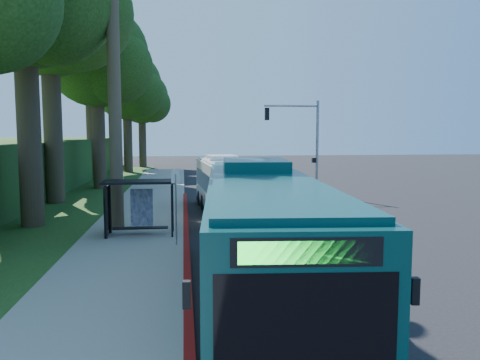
{
  "coord_description": "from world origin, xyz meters",
  "views": [
    {
      "loc": [
        -5.07,
        -23.83,
        4.65
      ],
      "look_at": [
        -2.07,
        1.0,
        2.11
      ],
      "focal_mm": 35.0,
      "sensor_mm": 36.0,
      "label": 1
    }
  ],
  "objects": [
    {
      "name": "ground",
      "position": [
        0.0,
        0.0,
        0.0
      ],
      "size": [
        140.0,
        140.0,
        0.0
      ],
      "primitive_type": "plane",
      "color": "black",
      "rests_on": "ground"
    },
    {
      "name": "sidewalk",
      "position": [
        -7.3,
        0.0,
        0.06
      ],
      "size": [
        4.5,
        70.0,
        0.12
      ],
      "primitive_type": "cube",
      "color": "gray",
      "rests_on": "ground"
    },
    {
      "name": "red_curb",
      "position": [
        -5.0,
        -4.0,
        0.07
      ],
      "size": [
        0.25,
        30.0,
        0.13
      ],
      "primitive_type": "cube",
      "color": "maroon",
      "rests_on": "ground"
    },
    {
      "name": "grass_verge",
      "position": [
        -13.0,
        5.0,
        0.03
      ],
      "size": [
        8.0,
        70.0,
        0.06
      ],
      "primitive_type": "cube",
      "color": "#234719",
      "rests_on": "ground"
    },
    {
      "name": "bus_shelter",
      "position": [
        -7.26,
        -2.86,
        1.81
      ],
      "size": [
        3.2,
        1.51,
        2.55
      ],
      "color": "black",
      "rests_on": "ground"
    },
    {
      "name": "stop_sign_pole",
      "position": [
        -5.4,
        -5.0,
        2.08
      ],
      "size": [
        0.35,
        0.06,
        3.17
      ],
      "color": "gray",
      "rests_on": "ground"
    },
    {
      "name": "traffic_signal_pole",
      "position": [
        3.78,
        10.0,
        4.42
      ],
      "size": [
        4.1,
        0.3,
        7.0
      ],
      "color": "gray",
      "rests_on": "ground"
    },
    {
      "name": "tree_1",
      "position": [
        -13.37,
        7.98,
        12.73
      ],
      "size": [
        10.5,
        10.0,
        18.26
      ],
      "color": "#382B1E",
      "rests_on": "ground"
    },
    {
      "name": "tree_2",
      "position": [
        -11.89,
        15.98,
        10.48
      ],
      "size": [
        8.82,
        8.4,
        15.12
      ],
      "color": "#382B1E",
      "rests_on": "ground"
    },
    {
      "name": "tree_3",
      "position": [
        -13.88,
        23.98,
        11.98
      ],
      "size": [
        10.08,
        9.6,
        17.28
      ],
      "color": "#382B1E",
      "rests_on": "ground"
    },
    {
      "name": "tree_4",
      "position": [
        -11.4,
        31.98,
        9.73
      ],
      "size": [
        8.4,
        8.0,
        14.14
      ],
      "color": "#382B1E",
      "rests_on": "ground"
    },
    {
      "name": "tree_5",
      "position": [
        -10.41,
        39.99,
        8.96
      ],
      "size": [
        7.35,
        7.0,
        12.86
      ],
      "color": "#382B1E",
      "rests_on": "ground"
    },
    {
      "name": "white_bus",
      "position": [
        -2.72,
        2.25,
        1.62
      ],
      "size": [
        3.06,
        11.23,
        3.31
      ],
      "rotation": [
        0.0,
        0.0,
        0.06
      ],
      "color": "silver",
      "rests_on": "ground"
    },
    {
      "name": "teal_bus",
      "position": [
        -3.05,
        -11.68,
        1.87
      ],
      "size": [
        3.69,
        13.02,
        3.83
      ],
      "rotation": [
        0.0,
        0.0,
        -0.07
      ],
      "color": "#0A393A",
      "rests_on": "ground"
    },
    {
      "name": "pickup",
      "position": [
        1.82,
        5.44,
        0.71
      ],
      "size": [
        2.98,
        5.34,
        1.41
      ],
      "primitive_type": "imported",
      "rotation": [
        0.0,
        0.0,
        -0.13
      ],
      "color": "silver",
      "rests_on": "ground"
    }
  ]
}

